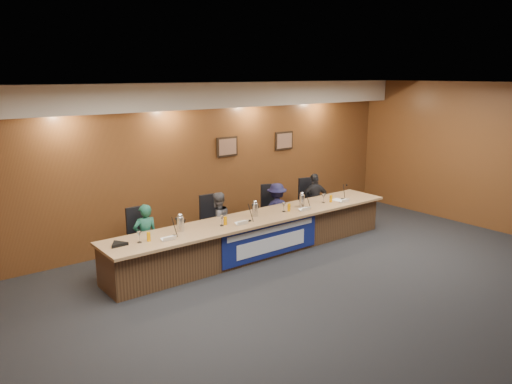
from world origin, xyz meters
TOP-DOWN VIEW (x-y plane):
  - floor at (0.00, 0.00)m, footprint 10.00×10.00m
  - ceiling at (0.00, 0.00)m, footprint 10.00×8.00m
  - wall_back at (0.00, 4.00)m, footprint 10.00×0.04m
  - soffit at (0.00, 3.75)m, footprint 10.00×0.50m
  - dais_body at (0.00, 2.40)m, footprint 6.00×0.80m
  - dais_top at (0.00, 2.35)m, footprint 6.10×0.95m
  - banner at (0.00, 1.99)m, footprint 2.20×0.02m
  - banner_text_upper at (0.00, 1.97)m, footprint 2.00×0.01m
  - banner_text_lower at (0.00, 1.97)m, footprint 1.60×0.01m
  - wall_photo_left at (0.40, 3.97)m, footprint 0.52×0.04m
  - wall_photo_right at (2.00, 3.97)m, footprint 0.52×0.04m
  - panelist_a at (-2.04, 2.96)m, footprint 0.46×0.33m
  - panelist_b at (-0.53, 2.96)m, footprint 0.60×0.49m
  - panelist_c at (0.95, 2.96)m, footprint 0.85×0.69m
  - panelist_d at (2.06, 2.96)m, footprint 0.77×0.53m
  - office_chair_a at (-2.04, 3.06)m, footprint 0.51×0.51m
  - office_chair_b at (-0.53, 3.06)m, footprint 0.52×0.52m
  - office_chair_c at (0.95, 3.06)m, footprint 0.62×0.62m
  - office_chair_d at (2.06, 3.06)m, footprint 0.57×0.57m
  - nameplate_a at (-2.02, 2.12)m, footprint 0.24×0.08m
  - microphone_a at (-1.85, 2.28)m, footprint 0.07×0.07m
  - juice_glass_a at (-2.29, 2.31)m, footprint 0.06×0.06m
  - water_glass_a at (-2.43, 2.34)m, footprint 0.08×0.08m
  - nameplate_b at (-0.57, 2.10)m, footprint 0.24×0.08m
  - microphone_b at (-0.34, 2.21)m, footprint 0.07×0.07m
  - juice_glass_b at (-0.81, 2.29)m, footprint 0.06×0.06m
  - water_glass_b at (-0.89, 2.28)m, footprint 0.08×0.08m
  - nameplate_c at (0.95, 2.09)m, footprint 0.24×0.08m
  - microphone_c at (1.12, 2.24)m, footprint 0.07×0.07m
  - juice_glass_c at (0.67, 2.27)m, footprint 0.06×0.06m
  - water_glass_c at (0.57, 2.31)m, footprint 0.08×0.08m
  - nameplate_d at (2.06, 2.06)m, footprint 0.24×0.08m
  - microphone_d at (2.20, 2.28)m, footprint 0.07×0.07m
  - juice_glass_d at (1.84, 2.27)m, footprint 0.06×0.06m
  - water_glass_d at (1.68, 2.33)m, footprint 0.08×0.08m
  - carafe_left at (-1.63, 2.46)m, footprint 0.13×0.13m
  - carafe_mid at (-0.06, 2.41)m, footprint 0.12×0.12m
  - carafe_right at (1.11, 2.37)m, footprint 0.11×0.11m
  - speakerphone at (-2.76, 2.41)m, footprint 0.32×0.32m
  - paper_stack at (2.09, 2.26)m, footprint 0.26×0.33m

SIDE VIEW (x-z plane):
  - floor at x=0.00m, z-range 0.00..0.00m
  - banner_text_lower at x=0.00m, z-range 0.16..0.44m
  - dais_body at x=0.00m, z-range 0.00..0.70m
  - banner at x=0.00m, z-range 0.05..0.71m
  - office_chair_a at x=-2.04m, z-range 0.44..0.52m
  - office_chair_b at x=-0.53m, z-range 0.44..0.52m
  - office_chair_c at x=0.95m, z-range 0.44..0.52m
  - office_chair_d at x=2.06m, z-range 0.44..0.52m
  - panelist_c at x=0.95m, z-range 0.00..1.15m
  - banner_text_upper at x=0.00m, z-range 0.53..0.63m
  - panelist_b at x=-0.53m, z-range 0.00..1.17m
  - panelist_a at x=-2.04m, z-range 0.00..1.19m
  - panelist_d at x=2.06m, z-range 0.00..1.22m
  - dais_top at x=0.00m, z-range 0.70..0.75m
  - paper_stack at x=2.09m, z-range 0.75..0.76m
  - microphone_a at x=-1.85m, z-range 0.75..0.77m
  - microphone_b at x=-0.34m, z-range 0.75..0.77m
  - microphone_c at x=1.12m, z-range 0.75..0.77m
  - microphone_d at x=2.20m, z-range 0.75..0.77m
  - speakerphone at x=-2.76m, z-range 0.75..0.80m
  - nameplate_a at x=-2.02m, z-range 0.74..0.85m
  - nameplate_b at x=-0.57m, z-range 0.74..0.85m
  - nameplate_c at x=0.95m, z-range 0.74..0.85m
  - nameplate_d at x=2.06m, z-range 0.74..0.85m
  - juice_glass_a at x=-2.29m, z-range 0.75..0.90m
  - juice_glass_b at x=-0.81m, z-range 0.75..0.90m
  - juice_glass_c at x=0.67m, z-range 0.75..0.90m
  - juice_glass_d at x=1.84m, z-range 0.75..0.90m
  - water_glass_a at x=-2.43m, z-range 0.75..0.93m
  - water_glass_b at x=-0.89m, z-range 0.75..0.93m
  - water_glass_c at x=0.57m, z-range 0.75..0.93m
  - water_glass_d at x=1.68m, z-range 0.75..0.93m
  - carafe_right at x=1.11m, z-range 0.75..0.99m
  - carafe_mid at x=-0.06m, z-range 0.75..1.00m
  - carafe_left at x=-1.63m, z-range 0.75..1.00m
  - wall_back at x=0.00m, z-range 0.00..3.20m
  - wall_photo_left at x=0.40m, z-range 1.64..2.06m
  - wall_photo_right at x=2.00m, z-range 1.64..2.06m
  - soffit at x=0.00m, z-range 2.70..3.20m
  - ceiling at x=0.00m, z-range 3.18..3.22m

